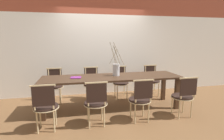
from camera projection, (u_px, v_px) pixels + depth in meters
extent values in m
plane|color=brown|center=(112.00, 108.00, 4.15)|extent=(16.00, 16.00, 0.00)
cube|color=white|center=(103.00, 55.00, 5.20)|extent=(12.00, 0.06, 2.32)
cube|color=#422B1C|center=(112.00, 77.00, 4.02)|extent=(3.18, 0.85, 0.04)
cube|color=#422B1C|center=(42.00, 103.00, 3.47)|extent=(0.09, 0.09, 0.74)
cube|color=#422B1C|center=(177.00, 93.00, 4.08)|extent=(0.09, 0.09, 0.74)
cube|color=#422B1C|center=(47.00, 93.00, 4.09)|extent=(0.09, 0.09, 0.74)
cube|color=#422B1C|center=(163.00, 86.00, 4.70)|extent=(0.09, 0.09, 0.74)
cylinder|color=black|center=(46.00, 107.00, 3.11)|extent=(0.43, 0.43, 0.04)
cylinder|color=beige|center=(46.00, 108.00, 3.12)|extent=(0.45, 0.45, 0.01)
cylinder|color=beige|center=(40.00, 116.00, 3.26)|extent=(0.03, 0.03, 0.41)
cylinder|color=beige|center=(56.00, 115.00, 3.31)|extent=(0.03, 0.03, 0.41)
cylinder|color=beige|center=(37.00, 123.00, 2.99)|extent=(0.03, 0.03, 0.41)
cylinder|color=beige|center=(54.00, 121.00, 3.05)|extent=(0.03, 0.03, 0.41)
cylinder|color=beige|center=(34.00, 98.00, 2.87)|extent=(0.03, 0.03, 0.43)
cylinder|color=beige|center=(53.00, 97.00, 2.93)|extent=(0.03, 0.03, 0.43)
cube|color=black|center=(43.00, 96.00, 2.89)|extent=(0.36, 0.02, 0.34)
cube|color=beige|center=(43.00, 86.00, 2.86)|extent=(0.40, 0.03, 0.03)
cylinder|color=black|center=(96.00, 103.00, 3.30)|extent=(0.43, 0.43, 0.04)
cylinder|color=beige|center=(96.00, 104.00, 3.30)|extent=(0.45, 0.45, 0.01)
cylinder|color=beige|center=(88.00, 112.00, 3.44)|extent=(0.03, 0.03, 0.41)
cylinder|color=beige|center=(102.00, 111.00, 3.50)|extent=(0.03, 0.03, 0.41)
cylinder|color=beige|center=(89.00, 118.00, 3.17)|extent=(0.03, 0.03, 0.41)
cylinder|color=beige|center=(104.00, 116.00, 3.23)|extent=(0.03, 0.03, 0.41)
cylinder|color=beige|center=(88.00, 94.00, 3.05)|extent=(0.03, 0.03, 0.43)
cylinder|color=beige|center=(105.00, 93.00, 3.11)|extent=(0.03, 0.03, 0.43)
cube|color=black|center=(97.00, 93.00, 3.07)|extent=(0.36, 0.02, 0.34)
cube|color=beige|center=(96.00, 83.00, 3.05)|extent=(0.40, 0.03, 0.03)
cylinder|color=black|center=(140.00, 100.00, 3.48)|extent=(0.43, 0.43, 0.04)
cylinder|color=beige|center=(140.00, 101.00, 3.48)|extent=(0.45, 0.45, 0.01)
cylinder|color=beige|center=(131.00, 108.00, 3.62)|extent=(0.03, 0.03, 0.41)
cylinder|color=beige|center=(143.00, 107.00, 3.68)|extent=(0.03, 0.03, 0.41)
cylinder|color=beige|center=(135.00, 114.00, 3.35)|extent=(0.03, 0.03, 0.41)
cylinder|color=beige|center=(149.00, 112.00, 3.41)|extent=(0.03, 0.03, 0.41)
cylinder|color=beige|center=(136.00, 91.00, 3.23)|extent=(0.03, 0.03, 0.43)
cylinder|color=beige|center=(151.00, 90.00, 3.29)|extent=(0.03, 0.03, 0.43)
cube|color=black|center=(144.00, 90.00, 3.25)|extent=(0.36, 0.02, 0.34)
cube|color=beige|center=(144.00, 80.00, 3.23)|extent=(0.40, 0.03, 0.03)
cylinder|color=black|center=(182.00, 96.00, 3.67)|extent=(0.43, 0.43, 0.04)
cylinder|color=beige|center=(182.00, 97.00, 3.68)|extent=(0.45, 0.45, 0.01)
cylinder|color=beige|center=(172.00, 105.00, 3.82)|extent=(0.03, 0.03, 0.41)
cylinder|color=beige|center=(183.00, 104.00, 3.87)|extent=(0.03, 0.03, 0.41)
cylinder|color=beige|center=(179.00, 110.00, 3.55)|extent=(0.03, 0.03, 0.41)
cylinder|color=beige|center=(191.00, 108.00, 3.61)|extent=(0.03, 0.03, 0.41)
cylinder|color=beige|center=(182.00, 88.00, 3.43)|extent=(0.03, 0.03, 0.43)
cylinder|color=beige|center=(195.00, 88.00, 3.49)|extent=(0.03, 0.03, 0.43)
cube|color=black|center=(189.00, 87.00, 3.45)|extent=(0.36, 0.02, 0.34)
cube|color=beige|center=(189.00, 78.00, 3.42)|extent=(0.40, 0.03, 0.03)
cylinder|color=black|center=(54.00, 86.00, 4.47)|extent=(0.43, 0.43, 0.04)
cylinder|color=beige|center=(54.00, 87.00, 4.48)|extent=(0.45, 0.45, 0.01)
cylinder|color=beige|center=(60.00, 96.00, 4.41)|extent=(0.03, 0.03, 0.41)
cylinder|color=beige|center=(49.00, 97.00, 4.35)|extent=(0.03, 0.03, 0.41)
cylinder|color=beige|center=(61.00, 93.00, 4.67)|extent=(0.03, 0.03, 0.41)
cylinder|color=beige|center=(50.00, 93.00, 4.62)|extent=(0.03, 0.03, 0.41)
cylinder|color=beige|center=(60.00, 76.00, 4.64)|extent=(0.03, 0.03, 0.43)
cylinder|color=beige|center=(49.00, 76.00, 4.58)|extent=(0.03, 0.03, 0.43)
cube|color=black|center=(55.00, 75.00, 4.61)|extent=(0.36, 0.02, 0.34)
cube|color=beige|center=(54.00, 68.00, 4.57)|extent=(0.40, 0.03, 0.03)
cylinder|color=black|center=(92.00, 84.00, 4.67)|extent=(0.43, 0.43, 0.04)
cylinder|color=beige|center=(92.00, 85.00, 4.67)|extent=(0.45, 0.45, 0.01)
cylinder|color=beige|center=(98.00, 94.00, 4.60)|extent=(0.03, 0.03, 0.41)
cylinder|color=beige|center=(87.00, 94.00, 4.55)|extent=(0.03, 0.03, 0.41)
cylinder|color=beige|center=(96.00, 91.00, 4.87)|extent=(0.03, 0.03, 0.41)
cylinder|color=beige|center=(86.00, 91.00, 4.81)|extent=(0.03, 0.03, 0.41)
cylinder|color=beige|center=(96.00, 74.00, 4.83)|extent=(0.03, 0.03, 0.43)
cylinder|color=beige|center=(86.00, 75.00, 4.77)|extent=(0.03, 0.03, 0.43)
cube|color=black|center=(91.00, 74.00, 4.80)|extent=(0.36, 0.02, 0.34)
cube|color=beige|center=(91.00, 67.00, 4.77)|extent=(0.40, 0.03, 0.03)
cylinder|color=black|center=(121.00, 83.00, 4.84)|extent=(0.43, 0.43, 0.04)
cylinder|color=beige|center=(121.00, 84.00, 4.84)|extent=(0.45, 0.45, 0.01)
cylinder|color=beige|center=(127.00, 92.00, 4.77)|extent=(0.03, 0.03, 0.41)
cylinder|color=beige|center=(117.00, 92.00, 4.71)|extent=(0.03, 0.03, 0.41)
cylinder|color=beige|center=(124.00, 89.00, 5.04)|extent=(0.03, 0.03, 0.41)
cylinder|color=beige|center=(115.00, 89.00, 4.98)|extent=(0.03, 0.03, 0.41)
cylinder|color=beige|center=(124.00, 73.00, 5.00)|extent=(0.03, 0.03, 0.43)
cylinder|color=beige|center=(114.00, 73.00, 4.94)|extent=(0.03, 0.03, 0.43)
cube|color=black|center=(119.00, 72.00, 4.97)|extent=(0.36, 0.02, 0.34)
cube|color=beige|center=(119.00, 66.00, 4.94)|extent=(0.40, 0.03, 0.03)
cylinder|color=black|center=(152.00, 81.00, 5.03)|extent=(0.43, 0.43, 0.04)
cylinder|color=beige|center=(152.00, 82.00, 5.03)|extent=(0.45, 0.45, 0.01)
cylinder|color=beige|center=(159.00, 90.00, 4.96)|extent=(0.03, 0.03, 0.41)
cylinder|color=beige|center=(150.00, 90.00, 4.91)|extent=(0.03, 0.03, 0.41)
cylinder|color=beige|center=(154.00, 87.00, 5.23)|extent=(0.03, 0.03, 0.41)
cylinder|color=beige|center=(146.00, 88.00, 5.17)|extent=(0.03, 0.03, 0.41)
cylinder|color=beige|center=(155.00, 72.00, 5.19)|extent=(0.03, 0.03, 0.43)
cylinder|color=beige|center=(145.00, 72.00, 5.13)|extent=(0.03, 0.03, 0.43)
cube|color=black|center=(150.00, 71.00, 5.16)|extent=(0.36, 0.02, 0.34)
cube|color=beige|center=(150.00, 65.00, 5.13)|extent=(0.40, 0.03, 0.03)
cylinder|color=silver|center=(116.00, 70.00, 4.09)|extent=(0.16, 0.16, 0.28)
cylinder|color=brown|center=(119.00, 54.00, 3.90)|extent=(0.26, 0.06, 0.51)
cylinder|color=brown|center=(114.00, 53.00, 3.93)|extent=(0.15, 0.17, 0.51)
cylinder|color=brown|center=(114.00, 56.00, 3.98)|extent=(0.08, 0.14, 0.37)
cylinder|color=brown|center=(117.00, 55.00, 3.96)|extent=(0.15, 0.01, 0.42)
cylinder|color=brown|center=(117.00, 55.00, 3.95)|extent=(0.17, 0.02, 0.44)
cylinder|color=brown|center=(113.00, 57.00, 4.12)|extent=(0.22, 0.10, 0.34)
cube|color=#842D8C|center=(76.00, 77.00, 3.87)|extent=(0.24, 0.22, 0.01)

